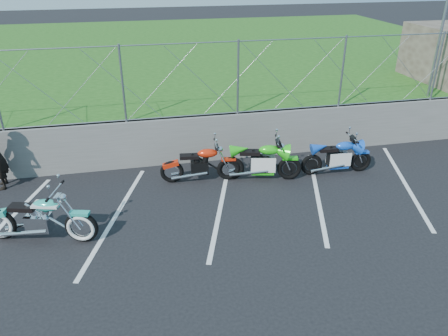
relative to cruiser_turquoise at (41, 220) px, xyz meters
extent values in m
plane|color=black|center=(3.81, -0.37, -0.47)|extent=(90.00, 90.00, 0.00)
cube|color=#61615C|center=(3.81, 3.13, 0.18)|extent=(30.00, 0.22, 1.30)
cube|color=#205115|center=(3.81, 13.13, 0.18)|extent=(30.00, 20.00, 1.30)
cylinder|color=gray|center=(3.81, 3.13, 2.78)|extent=(28.00, 0.03, 0.03)
cylinder|color=gray|center=(3.81, 3.13, 0.88)|extent=(28.00, 0.03, 0.03)
cylinder|color=gray|center=(11.01, 3.53, 2.33)|extent=(0.08, 0.08, 3.00)
cube|color=silver|center=(-0.99, 0.63, -0.47)|extent=(1.49, 4.31, 0.01)
cube|color=silver|center=(1.41, 0.63, -0.47)|extent=(1.49, 4.31, 0.01)
cube|color=silver|center=(3.81, 0.63, -0.47)|extent=(1.49, 4.31, 0.01)
cube|color=silver|center=(6.21, 0.63, -0.47)|extent=(1.49, 4.31, 0.01)
cube|color=silver|center=(8.61, 0.63, -0.47)|extent=(1.49, 4.31, 0.01)
torus|color=black|center=(-0.84, 0.24, -0.13)|extent=(0.69, 0.30, 0.68)
torus|color=black|center=(0.78, -0.22, -0.13)|extent=(0.69, 0.30, 0.68)
cube|color=silver|center=(-0.05, 0.01, -0.06)|extent=(0.54, 0.41, 0.35)
ellipsoid|color=teal|center=(0.17, -0.05, 0.36)|extent=(0.60, 0.39, 0.24)
cube|color=black|center=(-0.31, 0.09, 0.29)|extent=(0.57, 0.38, 0.09)
cube|color=teal|center=(0.78, -0.22, 0.19)|extent=(0.42, 0.26, 0.06)
cylinder|color=silver|center=(0.40, -0.11, 0.69)|extent=(0.23, 0.73, 0.03)
torus|color=black|center=(2.83, 1.96, -0.17)|extent=(0.60, 0.17, 0.60)
torus|color=black|center=(4.26, 1.81, -0.17)|extent=(0.60, 0.17, 0.60)
cube|color=black|center=(3.52, 1.88, -0.09)|extent=(0.47, 0.31, 0.33)
ellipsoid|color=red|center=(3.73, 1.86, 0.30)|extent=(0.53, 0.29, 0.22)
cube|color=black|center=(3.28, 1.91, 0.23)|extent=(0.50, 0.28, 0.09)
cube|color=red|center=(4.26, 1.81, 0.11)|extent=(0.38, 0.18, 0.06)
cylinder|color=silver|center=(3.94, 1.84, 0.53)|extent=(0.10, 0.69, 0.03)
torus|color=black|center=(4.35, 1.81, -0.16)|extent=(0.63, 0.25, 0.62)
torus|color=black|center=(5.79, 1.48, -0.16)|extent=(0.63, 0.25, 0.62)
cube|color=black|center=(5.05, 1.65, -0.06)|extent=(0.53, 0.39, 0.35)
ellipsoid|color=#24C018|center=(5.27, 1.60, 0.36)|extent=(0.59, 0.37, 0.24)
cube|color=black|center=(4.79, 1.71, 0.28)|extent=(0.56, 0.36, 0.09)
cube|color=#24C018|center=(5.79, 1.48, 0.13)|extent=(0.42, 0.24, 0.06)
cylinder|color=silver|center=(5.45, 1.56, 0.60)|extent=(0.19, 0.73, 0.03)
torus|color=black|center=(6.45, 1.61, -0.18)|extent=(0.58, 0.14, 0.58)
torus|color=black|center=(7.81, 1.53, -0.18)|extent=(0.58, 0.14, 0.58)
cube|color=black|center=(7.11, 1.57, -0.09)|extent=(0.46, 0.29, 0.33)
ellipsoid|color=blue|center=(7.32, 1.56, 0.30)|extent=(0.52, 0.26, 0.22)
cube|color=black|center=(6.86, 1.58, 0.23)|extent=(0.49, 0.26, 0.09)
cube|color=blue|center=(7.81, 1.53, 0.09)|extent=(0.37, 0.16, 0.06)
cylinder|color=silver|center=(7.49, 1.55, 0.52)|extent=(0.07, 0.69, 0.03)
camera|label=1|loc=(1.99, -7.98, 4.75)|focal=35.00mm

